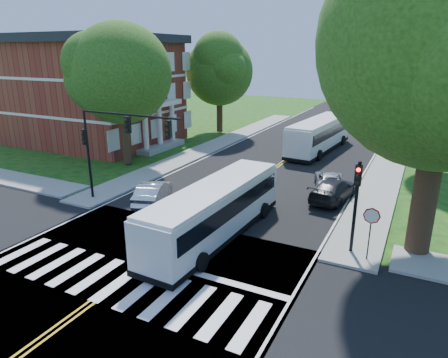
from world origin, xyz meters
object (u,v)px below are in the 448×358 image
Objects in this scene: signal_ne at (356,196)px; bus_follow at (319,134)px; bus_lead at (216,210)px; dark_sedan at (334,189)px; signal_nw at (114,137)px; hatchback at (153,192)px; suv at (329,180)px.

signal_ne reaches higher than bus_follow.
bus_follow reaches higher than bus_lead.
signal_nw is at bearing 39.85° from dark_sedan.
signal_ne is at bearing 117.48° from dark_sedan.
bus_lead is 2.27× the size of dark_sedan.
hatchback reaches higher than suv.
bus_follow is 2.46× the size of dark_sedan.
suv is at bearing 108.54° from signal_ne.
signal_ne is 6.89m from bus_lead.
bus_lead is 0.92× the size of bus_follow.
dark_sedan is at bearing 92.76° from suv.
bus_follow is 2.76× the size of hatchback.
signal_ne is 0.37× the size of bus_follow.
bus_lead is at bearing 71.33° from dark_sedan.
suv is (9.31, 7.92, -0.12)m from hatchback.
suv is at bearing 112.85° from bus_follow.
signal_ne is at bearing 0.05° from signal_nw.
signal_ne is 12.65m from hatchback.
signal_nw reaches higher than bus_follow.
signal_ne is at bearing 113.19° from bus_follow.
bus_follow reaches higher than dark_sedan.
signal_ne is 1.03× the size of hatchback.
dark_sedan is (10.07, 5.73, -0.01)m from hatchback.
dark_sedan is (-2.32, 6.97, -2.25)m from signal_ne.
suv is at bearing 39.89° from signal_nw.
dark_sedan is at bearing -169.75° from hatchback.
bus_lead reaches higher than hatchback.
signal_nw is at bearing 23.68° from suv.
bus_follow is at bearing -87.99° from bus_lead.
signal_ne is 0.40× the size of bus_lead.
signal_ne is 1.04× the size of suv.
dark_sedan is at bearing 113.05° from bus_follow.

